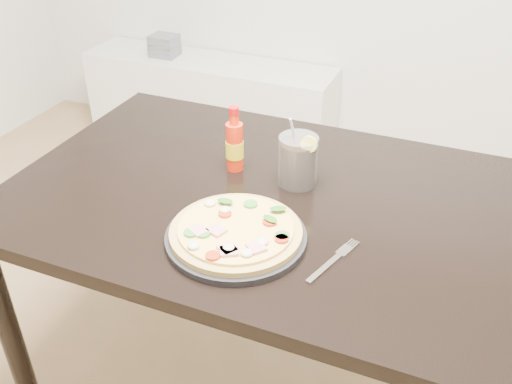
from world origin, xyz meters
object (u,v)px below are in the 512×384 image
at_px(dining_table, 273,221).
at_px(hot_sauce_bottle, 235,145).
at_px(media_console, 210,104).
at_px(cola_cup, 298,162).
at_px(fork, 334,259).
at_px(plate, 236,237).
at_px(pizza, 236,231).

bearing_deg(dining_table, hot_sauce_bottle, 150.20).
bearing_deg(media_console, dining_table, -57.21).
bearing_deg(cola_cup, dining_table, -113.60).
height_order(dining_table, fork, fork).
relative_size(dining_table, plate, 4.25).
bearing_deg(plate, dining_table, 86.89).
height_order(dining_table, media_console, dining_table).
height_order(plate, fork, plate).
bearing_deg(media_console, hot_sauce_bottle, -60.06).
bearing_deg(pizza, fork, 4.29).
relative_size(plate, cola_cup, 1.70).
xyz_separation_m(hot_sauce_bottle, media_console, (-0.80, 1.38, -0.57)).
xyz_separation_m(pizza, cola_cup, (0.05, 0.30, 0.04)).
distance_m(dining_table, pizza, 0.24).
relative_size(pizza, hot_sauce_bottle, 1.64).
distance_m(hot_sauce_bottle, cola_cup, 0.19).
bearing_deg(fork, pizza, -157.82).
height_order(dining_table, hot_sauce_bottle, hot_sauce_bottle).
height_order(dining_table, pizza, pizza).
xyz_separation_m(plate, cola_cup, (0.05, 0.30, 0.06)).
bearing_deg(plate, hot_sauce_bottle, 114.76).
bearing_deg(fork, dining_table, 156.05).
bearing_deg(dining_table, pizza, -92.99).
bearing_deg(hot_sauce_bottle, pizza, -65.35).
relative_size(plate, hot_sauce_bottle, 1.75).
xyz_separation_m(dining_table, media_console, (-0.94, 1.47, -0.42)).
xyz_separation_m(plate, fork, (0.23, 0.02, -0.01)).
height_order(plate, hot_sauce_bottle, hot_sauce_bottle).
bearing_deg(hot_sauce_bottle, cola_cup, -1.14).
xyz_separation_m(dining_table, plate, (-0.01, -0.21, 0.09)).
height_order(hot_sauce_bottle, cola_cup, cola_cup).
bearing_deg(fork, cola_cup, 141.41).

